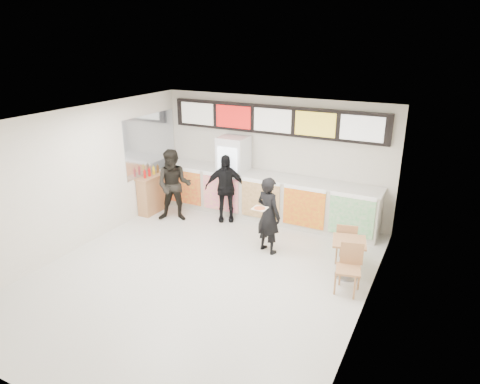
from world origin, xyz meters
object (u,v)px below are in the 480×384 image
Objects in this scene: customer_main at (268,215)px; condiment_ledge at (152,193)px; drinks_fridge at (233,175)px; cafe_table at (348,252)px; customer_mid at (225,188)px; service_counter at (266,197)px; customer_left at (174,186)px.

customer_main is 3.64m from condiment_ledge.
drinks_fridge is 1.25× the size of cafe_table.
customer_mid is (0.07, -0.57, -0.16)m from drinks_fridge.
drinks_fridge reaches higher than condiment_ledge.
service_counter is 3.12m from cafe_table.
customer_mid is (-1.61, 1.05, 0.02)m from customer_main.
drinks_fridge is 2.17m from condiment_ledge.
customer_mid reaches higher than customer_main.
drinks_fridge is at bearing 179.01° from service_counter.
drinks_fridge is at bearing 22.65° from customer_left.
condiment_ledge is (-1.89, -0.96, -0.49)m from drinks_fridge.
customer_left is 1.26m from customer_mid.
customer_main is (1.68, -1.62, -0.17)m from drinks_fridge.
cafe_table is (1.76, -0.27, -0.30)m from customer_main.
service_counter is at bearing 4.74° from customer_mid.
cafe_table is at bearing -33.75° from customer_left.
customer_mid reaches higher than condiment_ledge.
customer_main is at bearing 157.69° from cafe_table.
customer_left reaches higher than condiment_ledge.
service_counter is 2.78× the size of drinks_fridge.
customer_left reaches higher than customer_main.
cafe_table is (3.43, -1.88, -0.48)m from drinks_fridge.
drinks_fridge is 2.33m from customer_main.
customer_main is at bearing -60.91° from customer_mid.
condiment_ledge is (-1.95, -0.39, -0.34)m from customer_mid.
cafe_table is at bearing -28.71° from drinks_fridge.
drinks_fridge is 1.18× the size of customer_mid.
service_counter is 1.78m from customer_main.
drinks_fridge is (-0.93, 0.02, 0.43)m from service_counter.
condiment_ledge is (-2.82, -0.94, -0.07)m from service_counter.
customer_left reaches higher than service_counter.
service_counter is 3.29× the size of customer_mid.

